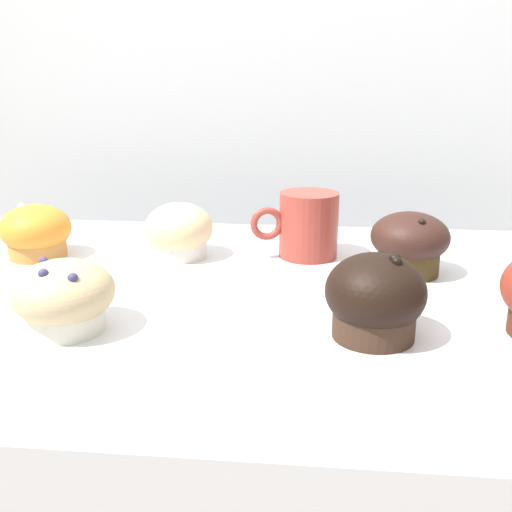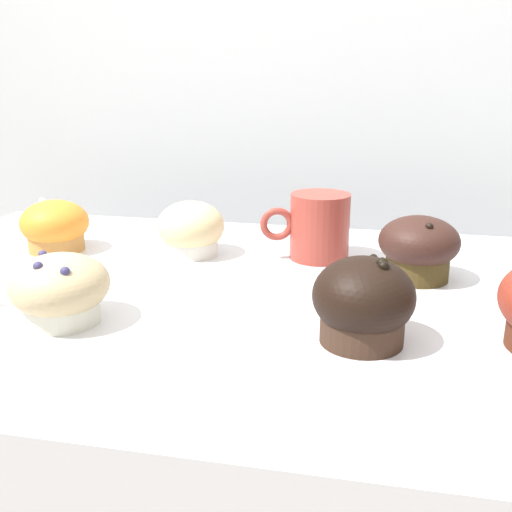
# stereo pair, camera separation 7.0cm
# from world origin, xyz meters

# --- Properties ---
(wall_back) EXTENTS (3.20, 0.10, 1.80)m
(wall_back) POSITION_xyz_m (0.00, 0.60, 0.90)
(wall_back) COLOR silver
(wall_back) RESTS_ON ground
(muffin_front_center) EXTENTS (0.10, 0.10, 0.08)m
(muffin_front_center) POSITION_xyz_m (-0.10, 0.13, 0.99)
(muffin_front_center) COLOR white
(muffin_front_center) RESTS_ON display_counter
(muffin_back_right) EXTENTS (0.10, 0.10, 0.08)m
(muffin_back_right) POSITION_xyz_m (0.21, 0.09, 0.99)
(muffin_back_right) COLOR #403116
(muffin_back_right) RESTS_ON display_counter
(muffin_front_left) EXTENTS (0.10, 0.10, 0.09)m
(muffin_front_left) POSITION_xyz_m (0.15, -0.11, 0.99)
(muffin_front_left) COLOR #39251A
(muffin_front_left) RESTS_ON display_counter
(muffin_front_right) EXTENTS (0.10, 0.10, 0.07)m
(muffin_front_right) POSITION_xyz_m (-0.30, 0.11, 0.99)
(muffin_front_right) COLOR #C6833F
(muffin_front_right) RESTS_ON display_counter
(muffin_back_center) EXTENTS (0.10, 0.10, 0.07)m
(muffin_back_center) POSITION_xyz_m (-0.16, -0.13, 0.99)
(muffin_back_center) COLOR silver
(muffin_back_center) RESTS_ON display_counter
(coffee_cup) EXTENTS (0.12, 0.08, 0.09)m
(coffee_cup) POSITION_xyz_m (0.08, 0.15, 1.00)
(coffee_cup) COLOR #99382D
(coffee_cup) RESTS_ON display_counter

